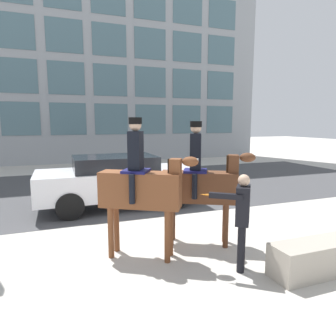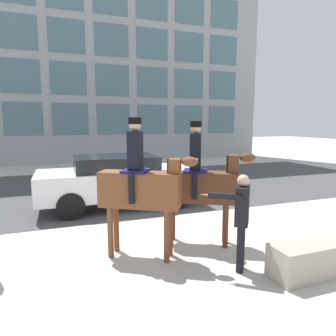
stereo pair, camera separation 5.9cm
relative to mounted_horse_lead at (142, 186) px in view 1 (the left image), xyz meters
name	(u,v)px [view 1 (the left image)]	position (x,y,z in m)	size (l,w,h in m)	color
ground_plane	(149,225)	(0.63, 1.68, -1.37)	(80.00, 80.00, 0.00)	beige
road_surface	(115,187)	(0.63, 6.43, -1.37)	(24.34, 8.50, 0.01)	#444447
office_building_facade	(86,2)	(0.63, 14.68, 8.43)	(24.34, 0.33, 19.57)	#93999E
mounted_horse_lead	(142,186)	(0.00, 0.00, 0.00)	(1.74, 1.22, 2.64)	brown
mounted_horse_companion	(201,183)	(1.32, 0.20, -0.07)	(1.83, 1.18, 2.58)	#59331E
pedestrian_bystander	(242,215)	(1.45, -1.12, -0.38)	(0.90, 0.53, 1.70)	black
street_car_near_lane	(118,179)	(0.26, 3.64, -0.53)	(4.78, 1.94, 1.57)	silver
planter_ledge	(331,255)	(2.92, -1.67, -1.09)	(2.32, 0.56, 0.56)	#ADA393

